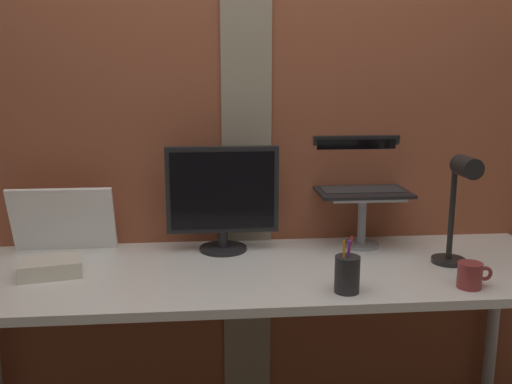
% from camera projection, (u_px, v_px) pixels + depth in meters
% --- Properties ---
extents(brick_wall_back, '(3.54, 0.15, 2.60)m').
position_uv_depth(brick_wall_back, '(243.00, 107.00, 2.25)').
color(brick_wall_back, brown).
rests_on(brick_wall_back, ground_plane).
extents(desk, '(2.17, 0.67, 0.77)m').
position_uv_depth(desk, '(259.00, 287.00, 2.00)').
color(desk, white).
rests_on(desk, ground_plane).
extents(monitor, '(0.42, 0.18, 0.40)m').
position_uv_depth(monitor, '(223.00, 194.00, 2.13)').
color(monitor, black).
rests_on(monitor, desk).
extents(laptop_stand, '(0.28, 0.22, 0.21)m').
position_uv_depth(laptop_stand, '(362.00, 211.00, 2.20)').
color(laptop_stand, gray).
rests_on(laptop_stand, desk).
extents(laptop, '(0.35, 0.28, 0.21)m').
position_uv_depth(laptop, '(359.00, 176.00, 2.24)').
color(laptop, black).
rests_on(laptop, laptop_stand).
extents(whiteboard_panel, '(0.38, 0.09, 0.25)m').
position_uv_depth(whiteboard_panel, '(63.00, 220.00, 2.14)').
color(whiteboard_panel, white).
rests_on(whiteboard_panel, desk).
extents(desk_lamp, '(0.12, 0.20, 0.40)m').
position_uv_depth(desk_lamp, '(460.00, 199.00, 1.94)').
color(desk_lamp, black).
rests_on(desk_lamp, desk).
extents(pen_cup, '(0.08, 0.08, 0.18)m').
position_uv_depth(pen_cup, '(347.00, 274.00, 1.76)').
color(pen_cup, '#262628').
rests_on(pen_cup, desk).
extents(coffee_mug, '(0.11, 0.08, 0.08)m').
position_uv_depth(coffee_mug, '(471.00, 275.00, 1.80)').
color(coffee_mug, maroon).
rests_on(coffee_mug, desk).
extents(paper_clutter_stack, '(0.22, 0.18, 0.05)m').
position_uv_depth(paper_clutter_stack, '(51.00, 267.00, 1.91)').
color(paper_clutter_stack, silver).
rests_on(paper_clutter_stack, desk).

